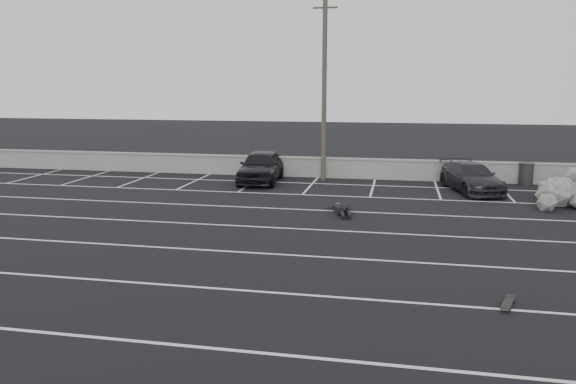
% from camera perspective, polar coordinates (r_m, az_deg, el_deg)
% --- Properties ---
extents(ground, '(120.00, 120.00, 0.00)m').
position_cam_1_polar(ground, '(16.76, -7.26, -5.94)').
color(ground, black).
rests_on(ground, ground).
extents(seawall, '(50.00, 0.45, 1.06)m').
position_cam_1_polar(seawall, '(29.96, 1.22, 2.62)').
color(seawall, gray).
rests_on(seawall, ground).
extents(stall_lines, '(36.00, 20.05, 0.01)m').
position_cam_1_polar(stall_lines, '(20.86, -3.64, -2.53)').
color(stall_lines, silver).
rests_on(stall_lines, ground).
extents(car_left, '(2.17, 4.79, 1.59)m').
position_cam_1_polar(car_left, '(28.30, -2.77, 2.63)').
color(car_left, black).
rests_on(car_left, ground).
extents(car_right, '(2.97, 4.79, 1.30)m').
position_cam_1_polar(car_right, '(27.08, 18.14, 1.42)').
color(car_right, black).
rests_on(car_right, ground).
extents(utility_pole, '(1.22, 0.24, 9.15)m').
position_cam_1_polar(utility_pole, '(28.66, 3.70, 10.42)').
color(utility_pole, '#4C4238').
rests_on(utility_pole, ground).
extents(trash_bin, '(0.87, 0.87, 1.09)m').
position_cam_1_polar(trash_bin, '(29.75, 23.05, 1.70)').
color(trash_bin, '#242527').
rests_on(trash_bin, ground).
extents(person, '(2.34, 3.02, 0.50)m').
position_cam_1_polar(person, '(21.65, 5.36, -1.40)').
color(person, black).
rests_on(person, ground).
extents(skateboard, '(0.41, 0.77, 0.09)m').
position_cam_1_polar(skateboard, '(13.51, 21.41, -10.48)').
color(skateboard, black).
rests_on(skateboard, ground).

